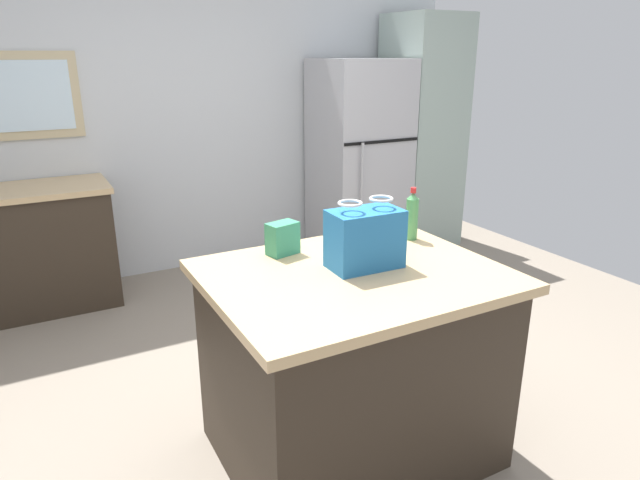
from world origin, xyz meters
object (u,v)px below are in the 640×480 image
shopping_bag (365,238)px  bottle (412,216)px  refrigerator (359,160)px  tall_cabinet (421,133)px  kitchen_island (352,364)px  small_box (283,238)px

shopping_bag → bottle: size_ratio=1.20×
refrigerator → tall_cabinet: size_ratio=0.82×
kitchen_island → bottle: bearing=26.4°
shopping_bag → tall_cabinet: bearing=47.4°
small_box → shopping_bag: bearing=-52.7°
tall_cabinet → small_box: size_ratio=14.19×
kitchen_island → refrigerator: 2.79m
tall_cabinet → shopping_bag: tall_cabinet is taller
shopping_bag → bottle: shopping_bag is taller
small_box → bottle: 0.65m
kitchen_island → tall_cabinet: 3.23m
kitchen_island → small_box: bearing=116.8°
tall_cabinet → shopping_bag: bearing=-132.6°
shopping_bag → bottle: (0.40, 0.21, -0.01)m
kitchen_island → tall_cabinet: bearing=46.9°
shopping_bag → bottle: 0.45m
shopping_bag → kitchen_island: bearing=-157.4°
kitchen_island → tall_cabinet: (2.17, 2.32, 0.60)m
refrigerator → bottle: (-1.02, -2.09, 0.15)m
tall_cabinet → small_box: (-2.35, -1.98, -0.08)m
kitchen_island → bottle: (0.47, 0.23, 0.56)m
kitchen_island → shopping_bag: 0.57m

